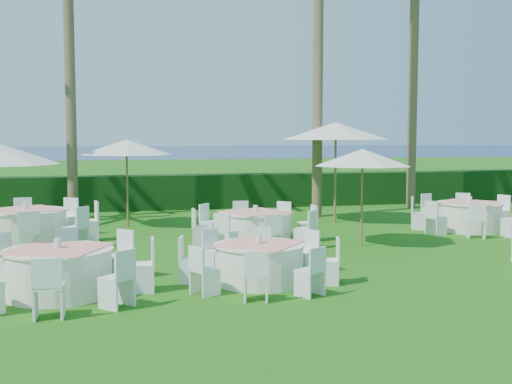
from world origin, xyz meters
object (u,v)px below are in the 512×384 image
(umbrella_c, at_px, (127,147))
(umbrella_d, at_px, (336,131))
(banquet_table_e, at_px, (256,227))
(banquet_table_a, at_px, (59,271))
(banquet_table_d, at_px, (26,226))
(banquet_table_f, at_px, (469,216))
(umbrella_b, at_px, (362,158))
(banquet_table_b, at_px, (259,262))

(umbrella_c, distance_m, umbrella_d, 6.11)
(banquet_table_e, relative_size, umbrella_d, 0.93)
(banquet_table_a, height_order, banquet_table_d, banquet_table_d)
(banquet_table_d, distance_m, banquet_table_f, 11.49)
(banquet_table_a, bearing_deg, umbrella_d, 44.57)
(banquet_table_f, distance_m, umbrella_c, 9.67)
(banquet_table_d, bearing_deg, banquet_table_a, -78.37)
(umbrella_b, bearing_deg, umbrella_d, 78.14)
(umbrella_b, xyz_separation_m, umbrella_d, (0.86, 4.08, 0.65))
(banquet_table_a, distance_m, umbrella_c, 8.13)
(banquet_table_b, bearing_deg, banquet_table_d, 130.67)
(banquet_table_e, bearing_deg, umbrella_b, -20.69)
(banquet_table_d, bearing_deg, umbrella_b, -14.49)
(banquet_table_b, relative_size, umbrella_b, 1.20)
(banquet_table_b, relative_size, umbrella_d, 0.85)
(banquet_table_f, xyz_separation_m, umbrella_b, (-3.81, -1.60, 1.66))
(banquet_table_f, bearing_deg, umbrella_c, 162.00)
(umbrella_c, bearing_deg, banquet_table_e, -51.81)
(banquet_table_b, distance_m, banquet_table_d, 6.80)
(banquet_table_d, bearing_deg, banquet_table_f, -1.90)
(banquet_table_e, distance_m, umbrella_d, 5.08)
(banquet_table_e, xyz_separation_m, umbrella_c, (-2.87, 3.65, 1.85))
(umbrella_b, height_order, umbrella_d, umbrella_d)
(umbrella_c, bearing_deg, umbrella_b, -41.01)
(banquet_table_b, height_order, banquet_table_d, banquet_table_d)
(banquet_table_a, distance_m, banquet_table_f, 11.49)
(umbrella_b, distance_m, umbrella_c, 6.91)
(umbrella_c, xyz_separation_m, umbrella_d, (6.07, -0.46, 0.46))
(banquet_table_b, height_order, banquet_table_e, banquet_table_e)
(banquet_table_a, height_order, banquet_table_b, banquet_table_a)
(umbrella_b, bearing_deg, banquet_table_d, 165.51)
(umbrella_c, bearing_deg, banquet_table_a, -100.04)
(banquet_table_e, height_order, banquet_table_f, banquet_table_f)
(banquet_table_e, distance_m, umbrella_b, 3.01)
(banquet_table_d, distance_m, umbrella_d, 9.08)
(banquet_table_a, xyz_separation_m, umbrella_d, (7.45, 7.34, 2.31))
(umbrella_d, bearing_deg, banquet_table_f, -39.98)
(banquet_table_b, xyz_separation_m, banquet_table_d, (-4.43, 5.16, 0.07))
(umbrella_b, bearing_deg, banquet_table_f, 22.81)
(banquet_table_f, bearing_deg, umbrella_d, 140.02)
(banquet_table_a, height_order, umbrella_c, umbrella_c)
(banquet_table_f, distance_m, umbrella_b, 4.46)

